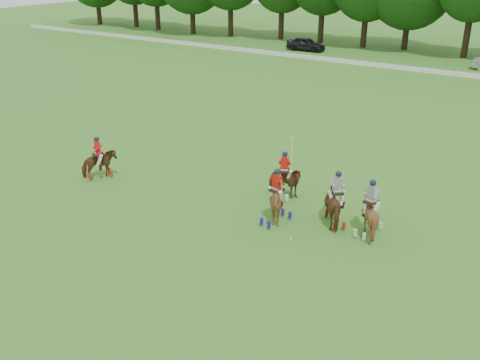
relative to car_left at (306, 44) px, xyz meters
The scene contains 9 objects.
ground 45.47m from the car_left, 69.18° to the right, with size 180.00×180.00×0.00m, color #307020.
boundary_rail 16.78m from the car_left, 15.56° to the right, with size 120.00×0.10×0.44m, color white.
car_left is the anchor object (origin of this frame).
polo_red_a 40.16m from the car_left, 77.80° to the right, with size 1.55×1.88×2.18m.
polo_red_b 40.06m from the car_left, 64.35° to the right, with size 1.92×1.82×2.78m.
polo_red_c 42.71m from the car_left, 64.55° to the right, with size 1.77×1.90×2.45m.
polo_stripe_a 42.50m from the car_left, 61.22° to the right, with size 1.97×2.12×2.38m.
polo_stripe_b 43.32m from the car_left, 59.56° to the right, with size 1.62×1.76×2.39m.
polo_ball 44.10m from the car_left, 63.64° to the right, with size 0.09×0.09×0.09m, color white.
Camera 1 is at (12.02, -13.61, 10.59)m, focal length 40.00 mm.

